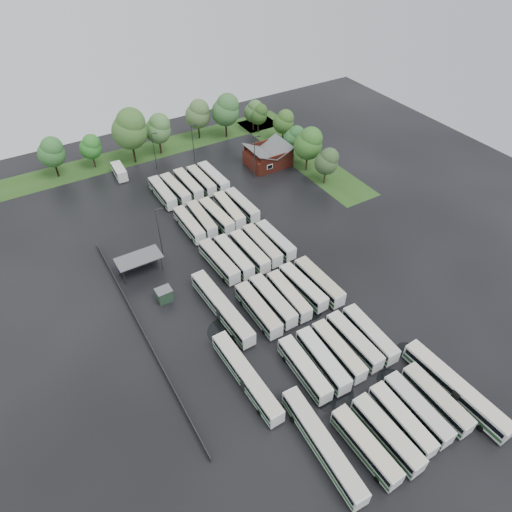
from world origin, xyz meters
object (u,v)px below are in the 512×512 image
brick_building (268,158)px  artic_bus_east (455,389)px  artic_bus_west_a (323,444)px  minibus (119,171)px

brick_building → artic_bus_east: bearing=-99.9°
brick_building → artic_bus_east: size_ratio=0.58×
artic_bus_west_a → minibus: (-0.60, 79.28, -0.16)m
brick_building → artic_bus_east: (-12.01, -69.03, -0.10)m
artic_bus_east → artic_bus_west_a: bearing=168.4°
brick_building → artic_bus_west_a: size_ratio=0.61×
artic_bus_east → minibus: 85.33m
artic_bus_west_a → artic_bus_east: artic_bus_east is taller
artic_bus_west_a → artic_bus_east: (21.08, -3.25, 0.07)m
brick_building → artic_bus_west_a: bearing=-116.7°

